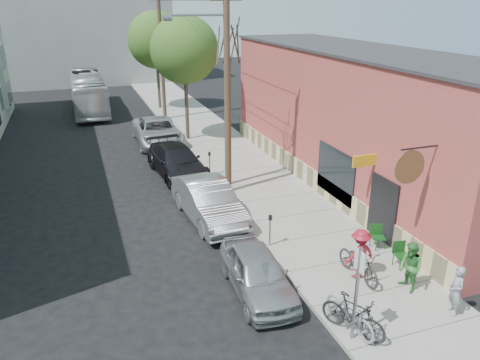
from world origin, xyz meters
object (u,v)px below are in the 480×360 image
object	(u,v)px
car_2	(177,161)
parked_bike_a	(353,315)
patron_grey	(456,291)
bus	(88,93)
utility_pole_near	(226,81)
patron_green	(410,267)
patio_chair_b	(378,237)
tree_leafy_mid	(184,50)
tree_leafy_far	(156,40)
sign_post	(357,285)
parking_meter_far	(210,160)
car_3	(158,132)
patio_chair_a	(402,255)
parking_meter_near	(270,225)
car_1	(209,201)
cyclist	(360,254)
tree_bare	(229,123)
parked_bike_b	(350,312)
car_0	(257,273)

from	to	relation	value
car_2	parked_bike_a	bearing A→B (deg)	-88.84
patron_grey	bus	distance (m)	33.28
utility_pole_near	patron_green	world-z (taller)	utility_pole_near
patio_chair_b	patron_grey	xyz separation A→B (m)	(-0.24, -4.05, 0.34)
tree_leafy_mid	tree_leafy_far	bearing A→B (deg)	90.00
sign_post	parking_meter_far	distance (m)	13.55
car_3	patio_chair_a	bearing A→B (deg)	-73.49
parking_meter_far	patron_green	bearing A→B (deg)	-76.17
parking_meter_near	car_1	xyz separation A→B (m)	(-1.45, 3.17, -0.14)
patio_chair_a	parked_bike_a	distance (m)	4.24
parking_meter_far	tree_leafy_mid	size ratio (longest dim) A/B	0.16
sign_post	tree_leafy_far	size ratio (longest dim) A/B	0.36
patio_chair_a	sign_post	bearing A→B (deg)	-133.69
cyclist	car_2	xyz separation A→B (m)	(-3.44, 11.88, -0.24)
parking_meter_far	tree_leafy_far	world-z (taller)	tree_leafy_far
tree_bare	bus	size ratio (longest dim) A/B	0.57
tree_bare	patio_chair_b	distance (m)	8.96
patio_chair_b	bus	size ratio (longest dim) A/B	0.08
tree_bare	tree_leafy_mid	distance (m)	9.09
parking_meter_far	tree_leafy_far	bearing A→B (deg)	88.17
sign_post	parking_meter_near	distance (m)	5.55
tree_leafy_far	cyclist	size ratio (longest dim) A/B	4.51
tree_bare	tree_leafy_mid	bearing A→B (deg)	90.00
patron_grey	car_2	bearing A→B (deg)	-143.53
parking_meter_near	car_3	bearing A→B (deg)	95.50
tree_leafy_far	patio_chair_b	bearing A→B (deg)	-83.31
parked_bike_b	car_0	bearing A→B (deg)	113.61
patio_chair_b	patron_grey	distance (m)	4.07
tree_bare	patron_grey	distance (m)	12.57
sign_post	car_2	size ratio (longest dim) A/B	0.52
patio_chair_b	patron_green	distance (m)	2.73
sign_post	car_1	world-z (taller)	sign_post
tree_bare	parking_meter_near	bearing A→B (deg)	-94.85
patron_green	car_1	distance (m)	8.52
parking_meter_far	tree_leafy_mid	distance (m)	8.66
utility_pole_near	tree_leafy_mid	distance (m)	9.63
tree_bare	patio_chair_a	size ratio (longest dim) A/B	7.03
parked_bike_b	sign_post	bearing A→B (deg)	-119.87
parking_meter_far	parked_bike_b	bearing A→B (deg)	-88.89
patron_grey	parked_bike_b	bearing A→B (deg)	-80.66
bus	cyclist	bearing A→B (deg)	-76.74
sign_post	car_2	xyz separation A→B (m)	(-1.64, 14.41, -1.05)
utility_pole_near	tree_bare	distance (m)	2.38
car_1	bus	size ratio (longest dim) A/B	0.47
sign_post	parking_meter_near	world-z (taller)	sign_post
car_1	tree_leafy_far	bearing A→B (deg)	80.15
patron_grey	patron_green	world-z (taller)	patron_green
parking_meter_far	patio_chair_a	bearing A→B (deg)	-71.39
tree_leafy_mid	car_1	bearing A→B (deg)	-99.45
parked_bike_b	car_1	size ratio (longest dim) A/B	0.38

